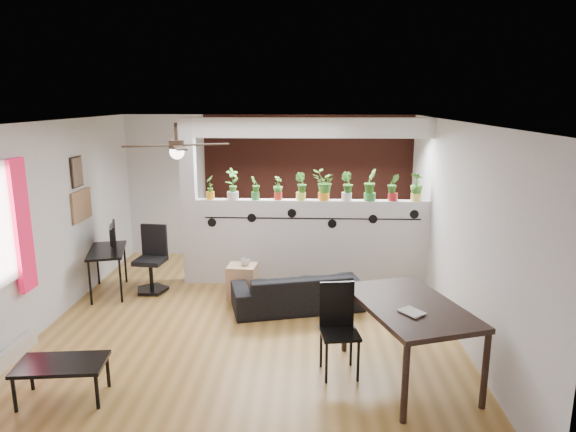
{
  "coord_description": "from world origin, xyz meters",
  "views": [
    {
      "loc": [
        0.76,
        -6.26,
        2.86
      ],
      "look_at": [
        0.46,
        0.6,
        1.3
      ],
      "focal_mm": 32.0,
      "sensor_mm": 36.0,
      "label": 1
    }
  ],
  "objects_px": {
    "potted_plant_5": "(324,184)",
    "potted_plant_6": "(347,185)",
    "potted_plant_0": "(210,187)",
    "cube_shelf": "(242,281)",
    "cup": "(245,262)",
    "dining_table": "(409,311)",
    "folding_chair": "(338,320)",
    "coffee_table": "(61,366)",
    "computer_desk": "(107,254)",
    "potted_plant_1": "(233,183)",
    "office_chair": "(152,263)",
    "potted_plant_3": "(278,187)",
    "sofa": "(298,291)",
    "potted_plant_8": "(393,186)",
    "potted_plant_9": "(417,186)",
    "potted_plant_7": "(370,184)",
    "potted_plant_4": "(301,186)",
    "ceiling_fan": "(177,147)",
    "potted_plant_2": "(255,187)"
  },
  "relations": [
    {
      "from": "ceiling_fan",
      "to": "sofa",
      "type": "xyz_separation_m",
      "value": [
        1.41,
        0.77,
        -2.06
      ]
    },
    {
      "from": "potted_plant_6",
      "to": "potted_plant_1",
      "type": "bearing_deg",
      "value": 180.0
    },
    {
      "from": "ceiling_fan",
      "to": "office_chair",
      "type": "distance_m",
      "value": 2.46
    },
    {
      "from": "potted_plant_2",
      "to": "potted_plant_8",
      "type": "distance_m",
      "value": 2.11
    },
    {
      "from": "potted_plant_4",
      "to": "sofa",
      "type": "xyz_separation_m",
      "value": [
        -0.02,
        -1.03,
        -1.32
      ]
    },
    {
      "from": "potted_plant_2",
      "to": "potted_plant_5",
      "type": "bearing_deg",
      "value": -0.0
    },
    {
      "from": "potted_plant_5",
      "to": "potted_plant_9",
      "type": "bearing_deg",
      "value": 0.0
    },
    {
      "from": "potted_plant_1",
      "to": "potted_plant_9",
      "type": "xyz_separation_m",
      "value": [
        2.81,
        0.0,
        -0.03
      ]
    },
    {
      "from": "potted_plant_0",
      "to": "cube_shelf",
      "type": "distance_m",
      "value": 1.56
    },
    {
      "from": "potted_plant_0",
      "to": "folding_chair",
      "type": "distance_m",
      "value": 3.4
    },
    {
      "from": "potted_plant_5",
      "to": "cube_shelf",
      "type": "xyz_separation_m",
      "value": [
        -1.19,
        -0.66,
        -1.35
      ]
    },
    {
      "from": "office_chair",
      "to": "coffee_table",
      "type": "height_order",
      "value": "office_chair"
    },
    {
      "from": "potted_plant_0",
      "to": "sofa",
      "type": "distance_m",
      "value": 2.16
    },
    {
      "from": "ceiling_fan",
      "to": "potted_plant_7",
      "type": "bearing_deg",
      "value": 36.0
    },
    {
      "from": "sofa",
      "to": "potted_plant_8",
      "type": "bearing_deg",
      "value": -158.39
    },
    {
      "from": "computer_desk",
      "to": "coffee_table",
      "type": "xyz_separation_m",
      "value": [
        0.63,
        -2.8,
        -0.27
      ]
    },
    {
      "from": "sofa",
      "to": "coffee_table",
      "type": "xyz_separation_m",
      "value": [
        -2.23,
        -2.33,
        0.1
      ]
    },
    {
      "from": "potted_plant_1",
      "to": "computer_desk",
      "type": "distance_m",
      "value": 2.15
    },
    {
      "from": "potted_plant_6",
      "to": "folding_chair",
      "type": "distance_m",
      "value": 2.88
    },
    {
      "from": "potted_plant_3",
      "to": "potted_plant_7",
      "type": "distance_m",
      "value": 1.41
    },
    {
      "from": "potted_plant_8",
      "to": "potted_plant_9",
      "type": "distance_m",
      "value": 0.35
    },
    {
      "from": "coffee_table",
      "to": "potted_plant_9",
      "type": "bearing_deg",
      "value": 39.99
    },
    {
      "from": "potted_plant_6",
      "to": "potted_plant_9",
      "type": "height_order",
      "value": "potted_plant_6"
    },
    {
      "from": "potted_plant_0",
      "to": "coffee_table",
      "type": "distance_m",
      "value": 3.66
    },
    {
      "from": "potted_plant_1",
      "to": "potted_plant_5",
      "type": "relative_size",
      "value": 1.04
    },
    {
      "from": "potted_plant_5",
      "to": "potted_plant_9",
      "type": "xyz_separation_m",
      "value": [
        1.4,
        0.0,
        -0.02
      ]
    },
    {
      "from": "sofa",
      "to": "cup",
      "type": "xyz_separation_m",
      "value": [
        -0.78,
        0.36,
        0.3
      ]
    },
    {
      "from": "potted_plant_3",
      "to": "cup",
      "type": "bearing_deg",
      "value": -123.82
    },
    {
      "from": "potted_plant_0",
      "to": "ceiling_fan",
      "type": "bearing_deg",
      "value": -90.64
    },
    {
      "from": "potted_plant_3",
      "to": "coffee_table",
      "type": "relative_size",
      "value": 0.41
    },
    {
      "from": "ceiling_fan",
      "to": "potted_plant_4",
      "type": "distance_m",
      "value": 2.41
    },
    {
      "from": "potted_plant_7",
      "to": "office_chair",
      "type": "height_order",
      "value": "potted_plant_7"
    },
    {
      "from": "office_chair",
      "to": "cube_shelf",
      "type": "bearing_deg",
      "value": -9.1
    },
    {
      "from": "potted_plant_8",
      "to": "cube_shelf",
      "type": "bearing_deg",
      "value": -163.63
    },
    {
      "from": "dining_table",
      "to": "office_chair",
      "type": "bearing_deg",
      "value": 145.45
    },
    {
      "from": "potted_plant_9",
      "to": "sofa",
      "type": "relative_size",
      "value": 0.25
    },
    {
      "from": "potted_plant_1",
      "to": "cube_shelf",
      "type": "distance_m",
      "value": 1.52
    },
    {
      "from": "potted_plant_5",
      "to": "potted_plant_6",
      "type": "distance_m",
      "value": 0.35
    },
    {
      "from": "potted_plant_7",
      "to": "potted_plant_8",
      "type": "distance_m",
      "value": 0.35
    },
    {
      "from": "computer_desk",
      "to": "folding_chair",
      "type": "bearing_deg",
      "value": -32.57
    },
    {
      "from": "cup",
      "to": "dining_table",
      "type": "bearing_deg",
      "value": -47.27
    },
    {
      "from": "potted_plant_1",
      "to": "office_chair",
      "type": "xyz_separation_m",
      "value": [
        -1.19,
        -0.44,
        -1.17
      ]
    },
    {
      "from": "coffee_table",
      "to": "potted_plant_5",
      "type": "bearing_deg",
      "value": 52.26
    },
    {
      "from": "potted_plant_0",
      "to": "sofa",
      "type": "xyz_separation_m",
      "value": [
        1.39,
        -1.03,
        -1.3
      ]
    },
    {
      "from": "dining_table",
      "to": "potted_plant_4",
      "type": "bearing_deg",
      "value": 112.8
    },
    {
      "from": "computer_desk",
      "to": "dining_table",
      "type": "distance_m",
      "value": 4.62
    },
    {
      "from": "potted_plant_5",
      "to": "potted_plant_6",
      "type": "bearing_deg",
      "value": 0.0
    },
    {
      "from": "potted_plant_1",
      "to": "cube_shelf",
      "type": "height_order",
      "value": "potted_plant_1"
    },
    {
      "from": "potted_plant_0",
      "to": "potted_plant_9",
      "type": "height_order",
      "value": "potted_plant_9"
    },
    {
      "from": "potted_plant_9",
      "to": "cup",
      "type": "relative_size",
      "value": 3.39
    }
  ]
}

